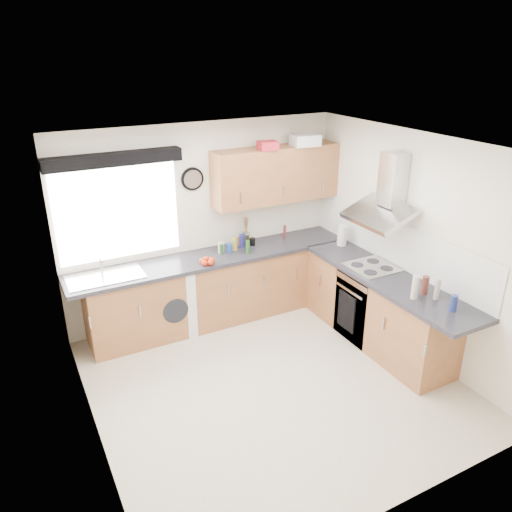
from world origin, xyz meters
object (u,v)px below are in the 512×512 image
extractor_hood (386,196)px  upper_cabinets (276,174)px  oven (368,304)px  washing_machine (168,300)px

extractor_hood → upper_cabinets: size_ratio=0.46×
oven → extractor_hood: 1.35m
oven → extractor_hood: size_ratio=1.09×
upper_cabinets → washing_machine: 2.09m
extractor_hood → oven: bearing=180.0°
oven → extractor_hood: extractor_hood is taller
oven → upper_cabinets: size_ratio=0.50×
upper_cabinets → washing_machine: size_ratio=1.98×
extractor_hood → upper_cabinets: bearing=116.1°
extractor_hood → washing_machine: bearing=151.3°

